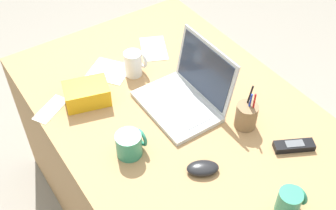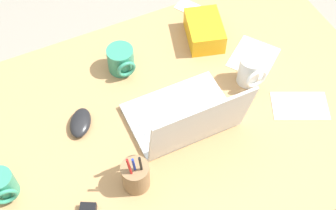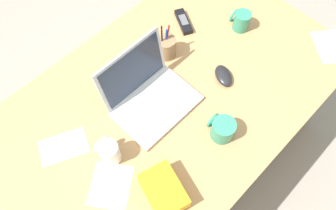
# 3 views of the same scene
# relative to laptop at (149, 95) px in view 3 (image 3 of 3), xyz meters

# --- Properties ---
(ground_plane) EXTENTS (6.00, 6.00, 0.00)m
(ground_plane) POSITION_rel_laptop_xyz_m (0.08, -0.04, -0.76)
(ground_plane) COLOR gray
(desk) EXTENTS (1.52, 0.93, 0.71)m
(desk) POSITION_rel_laptop_xyz_m (0.08, -0.04, -0.40)
(desk) COLOR tan
(desk) RESTS_ON ground
(laptop) EXTENTS (0.32, 0.26, 0.24)m
(laptop) POSITION_rel_laptop_xyz_m (0.00, 0.00, 0.00)
(laptop) COLOR silver
(laptop) RESTS_ON desk
(computer_mouse) EXTENTS (0.11, 0.13, 0.03)m
(computer_mouse) POSITION_rel_laptop_xyz_m (0.29, -0.14, -0.03)
(computer_mouse) COLOR black
(computer_mouse) RESTS_ON desk
(coffee_mug_white) EXTENTS (0.09, 0.10, 0.09)m
(coffee_mug_white) POSITION_rel_laptop_xyz_m (0.09, -0.30, -0.00)
(coffee_mug_white) COLOR #338C6B
(coffee_mug_white) RESTS_ON desk
(coffee_mug_tall) EXTENTS (0.08, 0.08, 0.11)m
(coffee_mug_tall) POSITION_rel_laptop_xyz_m (-0.27, -0.07, 0.00)
(coffee_mug_tall) COLOR white
(coffee_mug_tall) RESTS_ON desk
(coffee_mug_spare) EXTENTS (0.07, 0.08, 0.09)m
(coffee_mug_spare) POSITION_rel_laptop_xyz_m (0.56, -0.01, -0.00)
(coffee_mug_spare) COLOR #338C6B
(coffee_mug_spare) RESTS_ON desk
(cordless_phone) EXTENTS (0.10, 0.14, 0.03)m
(cordless_phone) POSITION_rel_laptop_xyz_m (0.39, 0.18, -0.04)
(cordless_phone) COLOR black
(cordless_phone) RESTS_ON desk
(pen_holder) EXTENTS (0.08, 0.08, 0.18)m
(pen_holder) POSITION_rel_laptop_xyz_m (0.21, 0.12, 0.00)
(pen_holder) COLOR olive
(pen_holder) RESTS_ON desk
(snack_bag) EXTENTS (0.16, 0.19, 0.08)m
(snack_bag) POSITION_rel_laptop_xyz_m (-0.22, -0.30, -0.01)
(snack_bag) COLOR #F2AD19
(snack_bag) RESTS_ON desk
(paper_note_near_laptop) EXTENTS (0.24, 0.24, 0.00)m
(paper_note_near_laptop) POSITION_rel_laptop_xyz_m (0.77, -0.39, -0.05)
(paper_note_near_laptop) COLOR white
(paper_note_near_laptop) RESTS_ON desk
(paper_note_left) EXTENTS (0.21, 0.17, 0.00)m
(paper_note_left) POSITION_rel_laptop_xyz_m (-0.37, 0.09, -0.05)
(paper_note_left) COLOR white
(paper_note_left) RESTS_ON desk
(paper_note_front) EXTENTS (0.21, 0.21, 0.00)m
(paper_note_front) POSITION_rel_laptop_xyz_m (-0.34, -0.15, -0.05)
(paper_note_front) COLOR white
(paper_note_front) RESTS_ON desk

